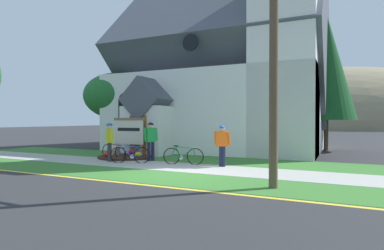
# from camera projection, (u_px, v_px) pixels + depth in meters

# --- Properties ---
(ground) EXTENTS (140.00, 140.00, 0.00)m
(ground) POSITION_uv_depth(u_px,v_px,m) (220.00, 161.00, 14.58)
(ground) COLOR #2B2B2D
(sidewalk_slab) EXTENTS (32.00, 2.24, 0.01)m
(sidewalk_slab) POSITION_uv_depth(u_px,v_px,m) (149.00, 165.00, 13.28)
(sidewalk_slab) COLOR #A8A59E
(sidewalk_slab) RESTS_ON ground
(grass_verge) EXTENTS (32.00, 2.26, 0.01)m
(grass_verge) POSITION_uv_depth(u_px,v_px,m) (114.00, 173.00, 11.25)
(grass_verge) COLOR #38722D
(grass_verge) RESTS_ON ground
(church_lawn) EXTENTS (24.00, 2.93, 0.01)m
(church_lawn) POSITION_uv_depth(u_px,v_px,m) (178.00, 158.00, 15.62)
(church_lawn) COLOR #38722D
(church_lawn) RESTS_ON ground
(curb_paint_stripe) EXTENTS (28.00, 0.16, 0.01)m
(curb_paint_stripe) POSITION_uv_depth(u_px,v_px,m) (88.00, 179.00, 10.09)
(curb_paint_stripe) COLOR yellow
(curb_paint_stripe) RESTS_ON ground
(church_building) EXTENTS (12.86, 12.09, 13.72)m
(church_building) POSITION_uv_depth(u_px,v_px,m) (227.00, 75.00, 20.97)
(church_building) COLOR white
(church_building) RESTS_ON ground
(church_sign) EXTENTS (1.74, 0.20, 1.97)m
(church_sign) POSITION_uv_depth(u_px,v_px,m) (129.00, 132.00, 15.94)
(church_sign) COLOR #7F6047
(church_sign) RESTS_ON ground
(flower_bed) EXTENTS (2.73, 2.73, 0.34)m
(flower_bed) POSITION_uv_depth(u_px,v_px,m) (126.00, 156.00, 15.73)
(flower_bed) COLOR #382319
(flower_bed) RESTS_ON ground
(bicycle_yellow) EXTENTS (1.67, 0.50, 0.82)m
(bicycle_yellow) POSITION_uv_depth(u_px,v_px,m) (183.00, 156.00, 13.38)
(bicycle_yellow) COLOR black
(bicycle_yellow) RESTS_ON ground
(bicycle_orange) EXTENTS (1.68, 0.46, 0.81)m
(bicycle_orange) POSITION_uv_depth(u_px,v_px,m) (113.00, 152.00, 15.11)
(bicycle_orange) COLOR black
(bicycle_orange) RESTS_ON ground
(bicycle_white) EXTENTS (1.65, 0.64, 0.81)m
(bicycle_white) POSITION_uv_depth(u_px,v_px,m) (130.00, 155.00, 13.78)
(bicycle_white) COLOR black
(bicycle_white) RESTS_ON ground
(cyclist_in_green_jersey) EXTENTS (0.53, 0.59, 1.72)m
(cyclist_in_green_jersey) POSITION_uv_depth(u_px,v_px,m) (109.00, 139.00, 14.27)
(cyclist_in_green_jersey) COLOR #2D2D33
(cyclist_in_green_jersey) RESTS_ON ground
(cyclist_in_yellow_jersey) EXTENTS (0.35, 0.68, 1.75)m
(cyclist_in_yellow_jersey) POSITION_uv_depth(u_px,v_px,m) (151.00, 138.00, 14.46)
(cyclist_in_yellow_jersey) COLOR #191E38
(cyclist_in_yellow_jersey) RESTS_ON ground
(cyclist_in_blue_jersey) EXTENTS (0.66, 0.29, 1.65)m
(cyclist_in_blue_jersey) POSITION_uv_depth(u_px,v_px,m) (222.00, 143.00, 12.72)
(cyclist_in_blue_jersey) COLOR #191E38
(cyclist_in_blue_jersey) RESTS_ON ground
(utility_pole) EXTENTS (3.12, 0.28, 8.52)m
(utility_pole) POSITION_uv_depth(u_px,v_px,m) (270.00, 16.00, 8.74)
(utility_pole) COLOR brown
(utility_pole) RESTS_ON ground
(roadside_conifer) EXTENTS (3.46, 3.46, 8.33)m
(roadside_conifer) POSITION_uv_depth(u_px,v_px,m) (326.00, 67.00, 19.49)
(roadside_conifer) COLOR #4C3823
(roadside_conifer) RESTS_ON ground
(yard_deciduous_tree) EXTENTS (4.17, 4.17, 4.95)m
(yard_deciduous_tree) POSITION_uv_depth(u_px,v_px,m) (116.00, 96.00, 21.07)
(yard_deciduous_tree) COLOR #4C3823
(yard_deciduous_tree) RESTS_ON ground
(distant_hill) EXTENTS (79.63, 37.61, 26.46)m
(distant_hill) POSITION_uv_depth(u_px,v_px,m) (310.00, 128.00, 71.89)
(distant_hill) COLOR #847A5B
(distant_hill) RESTS_ON ground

